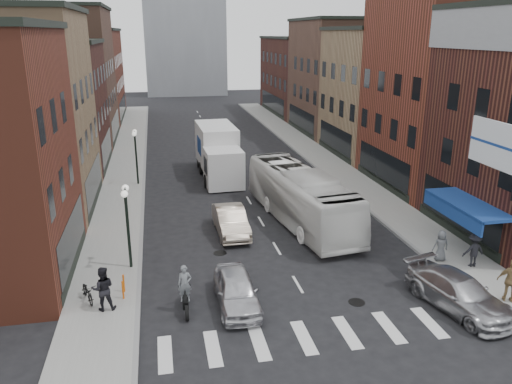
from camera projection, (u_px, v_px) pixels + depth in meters
ground at (304, 295)px, 21.51m from camera, size 160.00×160.00×0.00m
sidewalk_left at (126, 171)px, 40.43m from camera, size 3.00×74.00×0.15m
sidewalk_right at (325, 161)px, 43.61m from camera, size 3.00×74.00×0.15m
curb_left at (145, 171)px, 40.73m from camera, size 0.20×74.00×0.16m
curb_right at (309, 163)px, 43.35m from camera, size 0.20×74.00×0.16m
crosswalk_stripes at (327, 335)px, 18.71m from camera, size 12.00×2.20×0.01m
bldg_left_mid_a at (0, 114)px, 29.88m from camera, size 10.30×10.20×12.30m
bldg_left_mid_b at (38, 107)px, 39.52m from camera, size 10.30×10.20×10.30m
bldg_left_far_a at (59, 76)px, 49.33m from camera, size 10.30×12.20×13.30m
bldg_left_far_b at (79, 75)px, 62.71m from camera, size 10.30×16.20×11.30m
bldg_right_mid_a at (454, 87)px, 35.20m from camera, size 10.30×10.20×14.30m
bldg_right_mid_b at (389, 92)px, 44.99m from camera, size 10.30×10.20×11.30m
bldg_right_far_a at (345, 76)px, 55.11m from camera, size 10.30×12.20×12.30m
bldg_right_far_b at (308, 75)px, 68.48m from camera, size 10.30×16.20×10.30m
awning_blue at (464, 206)px, 24.71m from camera, size 1.80×5.00×0.78m
billboard_sign at (494, 145)px, 21.71m from camera, size 1.52×3.00×3.70m
streetlamp_near at (127, 212)px, 22.96m from camera, size 0.32×1.22×4.11m
streetlamp_far at (136, 147)px, 36.03m from camera, size 0.32×1.22×4.11m
bike_rack at (123, 286)px, 21.13m from camera, size 0.08×0.68×0.80m
box_truck at (218, 153)px, 38.62m from camera, size 2.90×8.97×3.87m
motorcycle_rider at (185, 290)px, 19.98m from camera, size 0.58×2.01×2.05m
transit_bus at (301, 196)px, 29.39m from camera, size 4.14×11.72×3.20m
sedan_left_near at (236, 290)px, 20.51m from camera, size 1.66×4.11×1.40m
sedan_left_far at (231, 221)px, 27.93m from camera, size 1.66×4.56×1.49m
curb_car at (459, 293)px, 20.29m from camera, size 3.08×5.24×1.43m
parked_bicycle at (88, 292)px, 20.68m from camera, size 1.04×1.65×0.82m
ped_left_solo at (103, 289)px, 19.87m from camera, size 0.92×0.56×1.85m
ped_right_a at (474, 250)px, 23.64m from camera, size 1.07×0.54×1.65m
ped_right_b at (512, 281)px, 20.49m from camera, size 1.23×1.05×1.88m
ped_right_c at (441, 246)px, 24.24m from camera, size 0.80×0.57×1.54m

